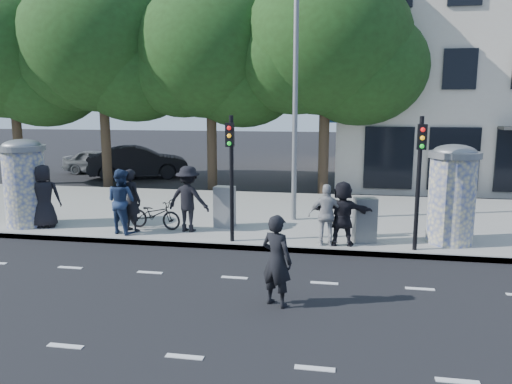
% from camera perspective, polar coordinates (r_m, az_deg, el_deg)
% --- Properties ---
extents(ground, '(120.00, 120.00, 0.00)m').
position_cam_1_polar(ground, '(10.08, -4.22, -12.42)').
color(ground, black).
rests_on(ground, ground).
extents(sidewalk, '(40.00, 8.00, 0.15)m').
position_cam_1_polar(sidewalk, '(17.11, 1.91, -2.67)').
color(sidewalk, gray).
rests_on(sidewalk, ground).
extents(curb, '(40.00, 0.10, 0.16)m').
position_cam_1_polar(curb, '(13.33, -0.48, -6.38)').
color(curb, slate).
rests_on(curb, ground).
extents(lane_dash_near, '(32.00, 0.12, 0.01)m').
position_cam_1_polar(lane_dash_near, '(8.17, -8.17, -18.16)').
color(lane_dash_near, silver).
rests_on(lane_dash_near, ground).
extents(lane_dash_far, '(32.00, 0.12, 0.01)m').
position_cam_1_polar(lane_dash_far, '(11.35, -2.47, -9.76)').
color(lane_dash_far, silver).
rests_on(lane_dash_far, ground).
extents(ad_column_left, '(1.36, 1.36, 2.65)m').
position_cam_1_polar(ad_column_left, '(16.70, -24.95, 1.17)').
color(ad_column_left, beige).
rests_on(ad_column_left, sidewalk).
extents(ad_column_right, '(1.36, 1.36, 2.65)m').
position_cam_1_polar(ad_column_right, '(14.21, 21.50, 0.00)').
color(ad_column_right, beige).
rests_on(ad_column_right, sidewalk).
extents(traffic_pole_near, '(0.22, 0.31, 3.40)m').
position_cam_1_polar(traffic_pole_near, '(13.24, -2.87, 3.04)').
color(traffic_pole_near, black).
rests_on(traffic_pole_near, sidewalk).
extents(traffic_pole_far, '(0.22, 0.31, 3.40)m').
position_cam_1_polar(traffic_pole_far, '(13.05, 18.17, 2.44)').
color(traffic_pole_far, black).
rests_on(traffic_pole_far, sidewalk).
extents(street_lamp, '(0.25, 0.93, 8.00)m').
position_cam_1_polar(street_lamp, '(15.76, 4.52, 13.48)').
color(street_lamp, slate).
rests_on(street_lamp, sidewalk).
extents(tree_far_left, '(7.20, 7.20, 9.26)m').
position_cam_1_polar(tree_far_left, '(26.52, -26.25, 14.14)').
color(tree_far_left, '#38281C').
rests_on(tree_far_left, ground).
extents(tree_mid_left, '(7.20, 7.20, 9.57)m').
position_cam_1_polar(tree_mid_left, '(24.23, -17.33, 15.92)').
color(tree_mid_left, '#38281C').
rests_on(tree_mid_left, ground).
extents(tree_near_left, '(6.80, 6.80, 8.97)m').
position_cam_1_polar(tree_near_left, '(22.59, -5.23, 15.67)').
color(tree_near_left, '#38281C').
rests_on(tree_near_left, ground).
extents(tree_center, '(7.00, 7.00, 9.30)m').
position_cam_1_polar(tree_center, '(21.48, 8.03, 16.58)').
color(tree_center, '#38281C').
rests_on(tree_center, ground).
extents(ped_a, '(1.09, 0.90, 1.91)m').
position_cam_1_polar(ped_a, '(16.29, -23.05, -0.44)').
color(ped_a, black).
rests_on(ped_a, sidewalk).
extents(ped_b, '(0.79, 0.68, 1.84)m').
position_cam_1_polar(ped_b, '(14.99, -14.04, -0.92)').
color(ped_b, black).
rests_on(ped_b, sidewalk).
extents(ped_c, '(1.10, 0.99, 1.87)m').
position_cam_1_polar(ped_c, '(14.83, -15.11, -1.02)').
color(ped_c, navy).
rests_on(ped_c, sidewalk).
extents(ped_d, '(1.33, 0.88, 1.93)m').
position_cam_1_polar(ped_d, '(14.64, -7.74, -0.79)').
color(ped_d, black).
rests_on(ped_d, sidewalk).
extents(ped_e, '(0.99, 0.60, 1.64)m').
position_cam_1_polar(ped_e, '(13.20, 8.10, -2.63)').
color(ped_e, '#A3A3A6').
rests_on(ped_e, sidewalk).
extents(ped_f, '(1.64, 0.71, 1.72)m').
position_cam_1_polar(ped_f, '(13.28, 9.85, -2.41)').
color(ped_f, black).
rests_on(ped_f, sidewalk).
extents(man_road, '(0.78, 0.69, 1.80)m').
position_cam_1_polar(man_road, '(9.61, 2.38, -7.84)').
color(man_road, black).
rests_on(man_road, ground).
extents(bicycle, '(0.79, 1.73, 0.88)m').
position_cam_1_polar(bicycle, '(15.21, -11.50, -2.51)').
color(bicycle, black).
rests_on(bicycle, sidewalk).
extents(cabinet_left, '(0.62, 0.48, 1.24)m').
position_cam_1_polar(cabinet_left, '(15.13, -3.61, -1.70)').
color(cabinet_left, gray).
rests_on(cabinet_left, sidewalk).
extents(cabinet_right, '(0.66, 0.54, 1.21)m').
position_cam_1_polar(cabinet_right, '(13.76, 12.33, -3.15)').
color(cabinet_right, slate).
rests_on(cabinet_right, sidewalk).
extents(car_left, '(1.60, 3.93, 1.34)m').
position_cam_1_polar(car_left, '(29.05, -17.44, 3.34)').
color(car_left, slate).
rests_on(car_left, ground).
extents(car_mid, '(3.61, 5.35, 1.67)m').
position_cam_1_polar(car_mid, '(26.72, -13.30, 3.34)').
color(car_mid, black).
rests_on(car_mid, ground).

